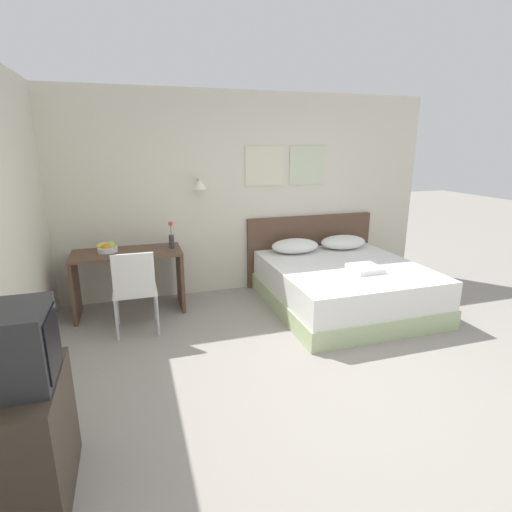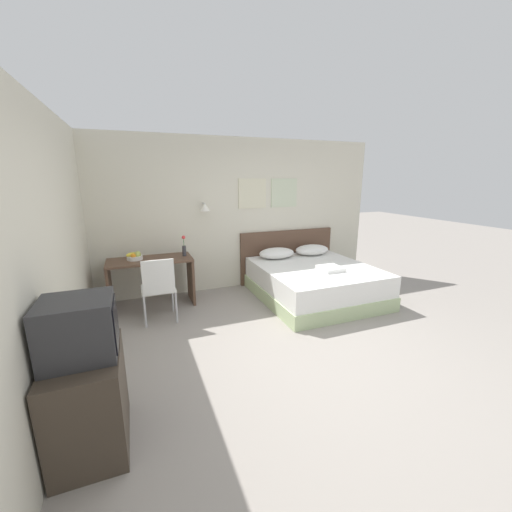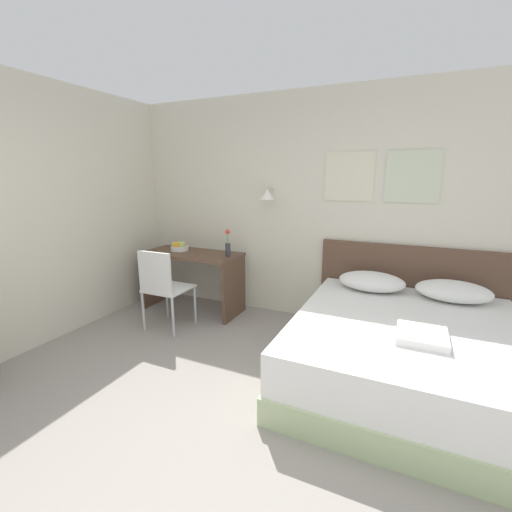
% 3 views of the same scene
% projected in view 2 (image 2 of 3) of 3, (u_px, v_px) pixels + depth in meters
% --- Properties ---
extents(ground_plane, '(24.00, 24.00, 0.00)m').
position_uv_depth(ground_plane, '(305.00, 358.00, 3.54)').
color(ground_plane, gray).
extents(wall_back, '(5.52, 0.31, 2.65)m').
position_uv_depth(wall_back, '(234.00, 215.00, 5.59)').
color(wall_back, beige).
rests_on(wall_back, ground_plane).
extents(wall_left, '(0.06, 5.60, 2.65)m').
position_uv_depth(wall_left, '(28.00, 274.00, 2.19)').
color(wall_left, beige).
rests_on(wall_left, ground_plane).
extents(bed, '(1.79, 1.97, 0.55)m').
position_uv_depth(bed, '(314.00, 282.00, 5.25)').
color(bed, '#B2C693').
rests_on(bed, ground_plane).
extents(headboard, '(1.91, 0.06, 0.99)m').
position_uv_depth(headboard, '(287.00, 256.00, 6.11)').
color(headboard, brown).
rests_on(headboard, ground_plane).
extents(pillow_left, '(0.66, 0.44, 0.19)m').
position_uv_depth(pillow_left, '(277.00, 253.00, 5.68)').
color(pillow_left, white).
rests_on(pillow_left, bed).
extents(pillow_right, '(0.66, 0.44, 0.19)m').
position_uv_depth(pillow_right, '(312.00, 250.00, 5.94)').
color(pillow_right, white).
rests_on(pillow_right, bed).
extents(folded_towel_near_foot, '(0.34, 0.35, 0.06)m').
position_uv_depth(folded_towel_near_foot, '(330.00, 268.00, 4.94)').
color(folded_towel_near_foot, white).
rests_on(folded_towel_near_foot, bed).
extents(desk, '(1.25, 0.58, 0.76)m').
position_uv_depth(desk, '(151.00, 273.00, 4.86)').
color(desk, brown).
rests_on(desk, ground_plane).
extents(desk_chair, '(0.45, 0.45, 0.93)m').
position_uv_depth(desk_chair, '(159.00, 285.00, 4.29)').
color(desk_chair, white).
rests_on(desk_chair, ground_plane).
extents(fruit_bowl, '(0.25, 0.23, 0.13)m').
position_uv_depth(fruit_bowl, '(135.00, 256.00, 4.76)').
color(fruit_bowl, silver).
rests_on(fruit_bowl, desk).
extents(flower_vase, '(0.06, 0.06, 0.33)m').
position_uv_depth(flower_vase, '(184.00, 248.00, 4.97)').
color(flower_vase, '#333338').
rests_on(flower_vase, desk).
extents(tv_stand, '(0.49, 0.72, 0.75)m').
position_uv_depth(tv_stand, '(89.00, 401.00, 2.31)').
color(tv_stand, '#3D3328').
rests_on(tv_stand, ground_plane).
extents(television, '(0.48, 0.43, 0.43)m').
position_uv_depth(television, '(79.00, 329.00, 2.17)').
color(television, '#2D2D30').
rests_on(television, tv_stand).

